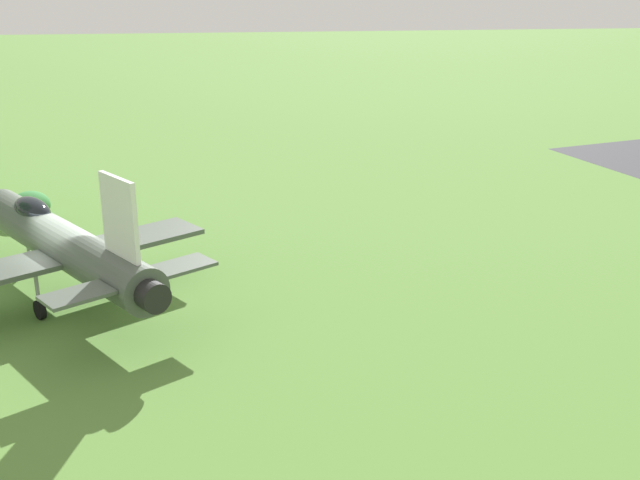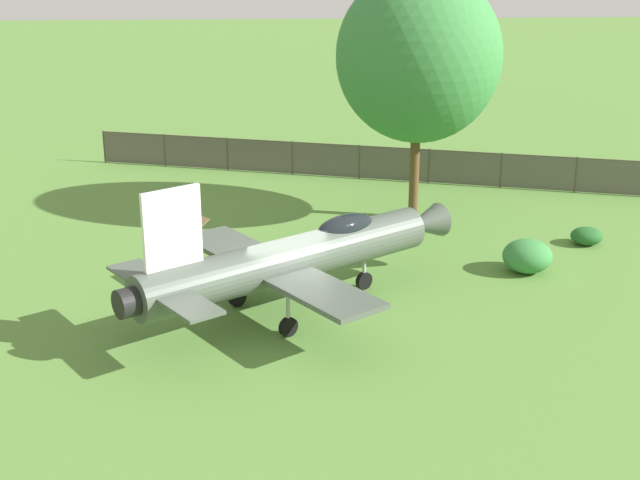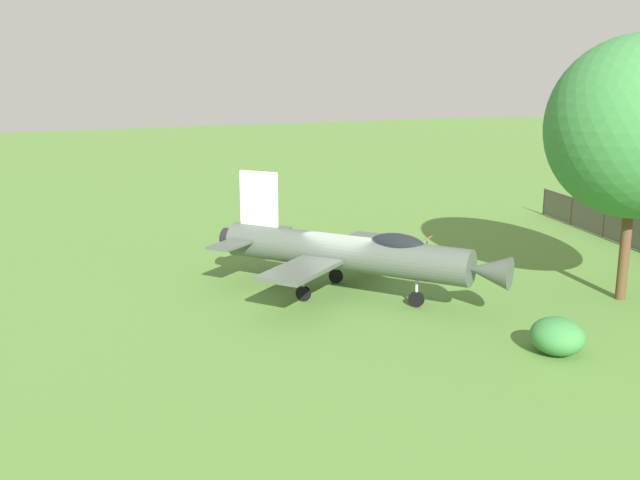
# 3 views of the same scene
# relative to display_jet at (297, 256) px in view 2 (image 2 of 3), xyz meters

# --- Properties ---
(ground_plane) EXTENTS (200.00, 200.00, 0.00)m
(ground_plane) POSITION_rel_display_jet_xyz_m (-0.29, -0.19, -1.83)
(ground_plane) COLOR #568438
(display_jet) EXTENTS (11.27, 9.06, 4.77)m
(display_jet) POSITION_rel_display_jet_xyz_m (0.00, 0.00, 0.00)
(display_jet) COLOR #4C564C
(display_jet) RESTS_ON ground_plane
(shade_tree) EXTENTS (6.62, 6.91, 10.18)m
(shade_tree) POSITION_rel_display_jet_xyz_m (5.21, 9.30, 4.90)
(shade_tree) COLOR brown
(shade_tree) RESTS_ON ground_plane
(perimeter_fence) EXTENTS (32.55, 10.12, 1.68)m
(perimeter_fence) POSITION_rel_display_jet_xyz_m (6.83, 14.62, -0.93)
(perimeter_fence) COLOR #4C4238
(perimeter_fence) RESTS_ON ground_plane
(shrub_near_fence) EXTENTS (1.75, 1.65, 1.19)m
(shrub_near_fence) POSITION_rel_display_jet_xyz_m (8.23, 2.79, -1.23)
(shrub_near_fence) COLOR #387F3D
(shrub_near_fence) RESTS_ON ground_plane
(shrub_by_tree) EXTENTS (1.24, 1.08, 0.69)m
(shrub_by_tree) POSITION_rel_display_jet_xyz_m (11.36, 5.50, -1.48)
(shrub_by_tree) COLOR #235B26
(shrub_by_tree) RESTS_ON ground_plane
(info_plaque) EXTENTS (0.69, 0.71, 1.14)m
(info_plaque) POSITION_rel_display_jet_xyz_m (-3.45, 6.19, -0.97)
(info_plaque) COLOR #333333
(info_plaque) RESTS_ON ground_plane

